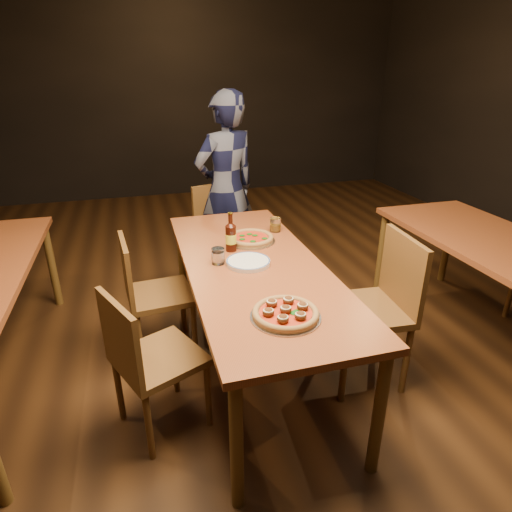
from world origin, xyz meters
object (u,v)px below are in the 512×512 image
object	(u,v)px
chair_main_e	(365,309)
plate_stack	(248,262)
water_glass	(218,256)
beer_bottle	(231,238)
chair_end	(227,236)
amber_glass	(275,225)
pizza_margherita	(251,238)
chair_main_nw	(159,357)
diner	(226,189)
table_main	(254,274)
table_right	(507,256)
pizza_meatball	(286,313)
chair_main_sw	(160,293)

from	to	relation	value
chair_main_e	plate_stack	xyz separation A→B (m)	(-0.66, 0.28, 0.27)
water_glass	beer_bottle	bearing A→B (deg)	55.58
chair_main_e	plate_stack	bearing A→B (deg)	-109.01
chair_end	amber_glass	distance (m)	0.83
chair_main_e	amber_glass	size ratio (longest dim) A/B	9.96
beer_bottle	amber_glass	world-z (taller)	beer_bottle
pizza_margherita	amber_glass	bearing A→B (deg)	32.69
chair_main_nw	diner	world-z (taller)	diner
pizza_margherita	plate_stack	world-z (taller)	pizza_margherita
table_main	table_right	size ratio (longest dim) A/B	1.00
table_main	pizza_margherita	bearing A→B (deg)	77.51
table_main	pizza_meatball	xyz separation A→B (m)	(-0.02, -0.62, 0.09)
chair_end	table_main	bearing A→B (deg)	-111.63
chair_main_nw	pizza_meatball	size ratio (longest dim) A/B	2.61
diner	chair_main_sw	bearing A→B (deg)	35.53
plate_stack	beer_bottle	world-z (taller)	beer_bottle
table_main	chair_main_sw	world-z (taller)	chair_main_sw
table_main	chair_end	size ratio (longest dim) A/B	2.14
pizza_meatball	chair_main_sw	bearing A→B (deg)	118.73
pizza_meatball	pizza_margherita	distance (m)	0.98
chair_main_e	pizza_margherita	size ratio (longest dim) A/B	3.00
chair_main_sw	chair_main_e	distance (m)	1.34
table_right	water_glass	world-z (taller)	water_glass
beer_bottle	diner	bearing A→B (deg)	79.16
water_glass	amber_glass	bearing A→B (deg)	40.91
pizza_meatball	plate_stack	world-z (taller)	pizza_meatball
chair_main_sw	diner	world-z (taller)	diner
chair_main_sw	pizza_margherita	xyz separation A→B (m)	(0.63, 0.00, 0.33)
chair_main_sw	pizza_meatball	size ratio (longest dim) A/B	2.65
beer_bottle	diner	xyz separation A→B (m)	(0.22, 1.17, 0.00)
table_right	chair_main_nw	xyz separation A→B (m)	(-2.31, -0.14, -0.24)
diner	table_right	bearing A→B (deg)	113.10
chair_main_nw	table_main	bearing A→B (deg)	-84.97
table_main	diner	bearing A→B (deg)	84.34
pizza_margherita	table_right	bearing A→B (deg)	-18.83
chair_end	diner	xyz separation A→B (m)	(0.05, 0.17, 0.37)
amber_glass	diner	xyz separation A→B (m)	(-0.16, 0.91, 0.04)
water_glass	diner	bearing A→B (deg)	75.68
table_main	beer_bottle	xyz separation A→B (m)	(-0.09, 0.23, 0.16)
chair_main_nw	chair_end	bearing A→B (deg)	-48.40
amber_glass	chair_end	bearing A→B (deg)	105.69
table_main	water_glass	xyz separation A→B (m)	(-0.20, 0.06, 0.12)
water_glass	diner	distance (m)	1.39
table_main	chair_main_nw	bearing A→B (deg)	-150.73
water_glass	table_main	bearing A→B (deg)	-15.90
diner	chair_main_nw	bearing A→B (deg)	45.63
chair_end	beer_bottle	world-z (taller)	beer_bottle
pizza_margherita	water_glass	world-z (taller)	water_glass
chair_main_nw	beer_bottle	bearing A→B (deg)	-66.69
chair_main_e	pizza_margherita	world-z (taller)	chair_main_e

